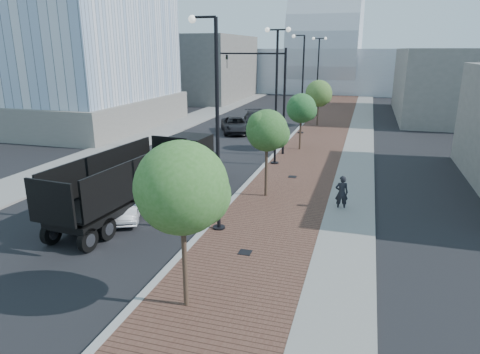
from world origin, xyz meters
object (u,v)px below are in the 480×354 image
(pedestrian, at_px, (342,193))
(dark_car_mid, at_px, (235,125))
(white_sedan, at_px, (125,202))
(dump_truck, at_px, (163,171))

(pedestrian, bearing_deg, dark_car_mid, -70.38)
(white_sedan, bearing_deg, pedestrian, -4.04)
(dump_truck, bearing_deg, pedestrian, 5.55)
(dark_car_mid, bearing_deg, pedestrian, -81.82)
(dump_truck, bearing_deg, white_sedan, -89.94)
(dump_truck, height_order, pedestrian, dump_truck)
(dark_car_mid, height_order, pedestrian, pedestrian)
(dump_truck, relative_size, pedestrian, 7.40)
(white_sedan, bearing_deg, dark_car_mid, 68.64)
(dump_truck, height_order, dark_car_mid, dump_truck)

